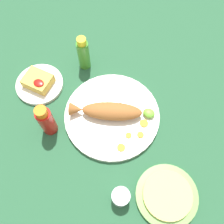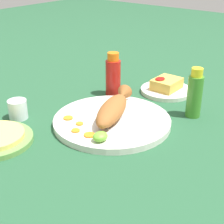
{
  "view_description": "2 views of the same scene",
  "coord_description": "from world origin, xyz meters",
  "px_view_note": "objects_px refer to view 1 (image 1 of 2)",
  "views": [
    {
      "loc": [
        0.16,
        -0.33,
        0.82
      ],
      "look_at": [
        0.0,
        0.0,
        0.04
      ],
      "focal_mm": 40.0,
      "sensor_mm": 36.0,
      "label": 1
    },
    {
      "loc": [
        0.68,
        0.55,
        0.46
      ],
      "look_at": [
        0.0,
        0.0,
        0.04
      ],
      "focal_mm": 55.0,
      "sensor_mm": 36.0,
      "label": 2
    }
  ],
  "objects_px": {
    "hot_sauce_bottle_red": "(46,121)",
    "tortilla_plate": "(167,196)",
    "fork_near": "(101,95)",
    "hot_sauce_bottle_green": "(83,54)",
    "fried_fish": "(108,111)",
    "salt_cup": "(121,197)",
    "side_plate_fries": "(39,85)",
    "main_plate": "(112,115)",
    "fork_far": "(113,93)"
  },
  "relations": [
    {
      "from": "salt_cup",
      "to": "side_plate_fries",
      "type": "xyz_separation_m",
      "value": [
        -0.45,
        0.24,
        -0.02
      ]
    },
    {
      "from": "fork_near",
      "to": "hot_sauce_bottle_green",
      "type": "bearing_deg",
      "value": -4.01
    },
    {
      "from": "hot_sauce_bottle_red",
      "to": "side_plate_fries",
      "type": "xyz_separation_m",
      "value": [
        -0.13,
        0.13,
        -0.06
      ]
    },
    {
      "from": "fried_fish",
      "to": "fork_far",
      "type": "xyz_separation_m",
      "value": [
        -0.02,
        0.09,
        -0.02
      ]
    },
    {
      "from": "salt_cup",
      "to": "tortilla_plate",
      "type": "distance_m",
      "value": 0.14
    },
    {
      "from": "fried_fish",
      "to": "hot_sauce_bottle_green",
      "type": "distance_m",
      "value": 0.24
    },
    {
      "from": "fork_far",
      "to": "salt_cup",
      "type": "distance_m",
      "value": 0.37
    },
    {
      "from": "salt_cup",
      "to": "tortilla_plate",
      "type": "relative_size",
      "value": 0.3
    },
    {
      "from": "hot_sauce_bottle_green",
      "to": "tortilla_plate",
      "type": "height_order",
      "value": "hot_sauce_bottle_green"
    },
    {
      "from": "fried_fish",
      "to": "fork_near",
      "type": "relative_size",
      "value": 1.61
    },
    {
      "from": "fried_fish",
      "to": "fork_far",
      "type": "relative_size",
      "value": 1.47
    },
    {
      "from": "hot_sauce_bottle_red",
      "to": "side_plate_fries",
      "type": "height_order",
      "value": "hot_sauce_bottle_red"
    },
    {
      "from": "main_plate",
      "to": "hot_sauce_bottle_green",
      "type": "bearing_deg",
      "value": 140.89
    },
    {
      "from": "fried_fish",
      "to": "fork_near",
      "type": "height_order",
      "value": "fried_fish"
    },
    {
      "from": "main_plate",
      "to": "salt_cup",
      "type": "xyz_separation_m",
      "value": [
        0.14,
        -0.24,
        0.02
      ]
    },
    {
      "from": "fried_fish",
      "to": "hot_sauce_bottle_red",
      "type": "height_order",
      "value": "hot_sauce_bottle_red"
    },
    {
      "from": "salt_cup",
      "to": "fork_near",
      "type": "bearing_deg",
      "value": 126.03
    },
    {
      "from": "fried_fish",
      "to": "side_plate_fries",
      "type": "distance_m",
      "value": 0.29
    },
    {
      "from": "hot_sauce_bottle_red",
      "to": "salt_cup",
      "type": "height_order",
      "value": "hot_sauce_bottle_red"
    },
    {
      "from": "fried_fish",
      "to": "side_plate_fries",
      "type": "xyz_separation_m",
      "value": [
        -0.29,
        0.0,
        -0.04
      ]
    },
    {
      "from": "fork_near",
      "to": "tortilla_plate",
      "type": "relative_size",
      "value": 0.81
    },
    {
      "from": "hot_sauce_bottle_red",
      "to": "salt_cup",
      "type": "distance_m",
      "value": 0.34
    },
    {
      "from": "main_plate",
      "to": "fried_fish",
      "type": "relative_size",
      "value": 1.33
    },
    {
      "from": "hot_sauce_bottle_red",
      "to": "tortilla_plate",
      "type": "bearing_deg",
      "value": -4.93
    },
    {
      "from": "fork_near",
      "to": "hot_sauce_bottle_red",
      "type": "bearing_deg",
      "value": 96.61
    },
    {
      "from": "tortilla_plate",
      "to": "salt_cup",
      "type": "bearing_deg",
      "value": -151.71
    },
    {
      "from": "fork_near",
      "to": "hot_sauce_bottle_green",
      "type": "xyz_separation_m",
      "value": [
        -0.12,
        0.11,
        0.05
      ]
    },
    {
      "from": "hot_sauce_bottle_red",
      "to": "tortilla_plate",
      "type": "xyz_separation_m",
      "value": [
        0.44,
        -0.04,
        -0.06
      ]
    },
    {
      "from": "main_plate",
      "to": "fork_near",
      "type": "relative_size",
      "value": 2.14
    },
    {
      "from": "hot_sauce_bottle_green",
      "to": "side_plate_fries",
      "type": "distance_m",
      "value": 0.21
    },
    {
      "from": "hot_sauce_bottle_green",
      "to": "fork_near",
      "type": "bearing_deg",
      "value": -40.21
    },
    {
      "from": "hot_sauce_bottle_red",
      "to": "fork_far",
      "type": "bearing_deg",
      "value": 56.93
    },
    {
      "from": "fork_far",
      "to": "tortilla_plate",
      "type": "xyz_separation_m",
      "value": [
        0.3,
        -0.25,
        -0.01
      ]
    },
    {
      "from": "fork_far",
      "to": "hot_sauce_bottle_red",
      "type": "bearing_deg",
      "value": 82.72
    },
    {
      "from": "hot_sauce_bottle_green",
      "to": "tortilla_plate",
      "type": "relative_size",
      "value": 0.77
    },
    {
      "from": "fork_near",
      "to": "side_plate_fries",
      "type": "height_order",
      "value": "fork_near"
    },
    {
      "from": "hot_sauce_bottle_green",
      "to": "hot_sauce_bottle_red",
      "type": "bearing_deg",
      "value": -86.31
    },
    {
      "from": "hot_sauce_bottle_green",
      "to": "fork_far",
      "type": "bearing_deg",
      "value": -25.41
    },
    {
      "from": "fork_near",
      "to": "fork_far",
      "type": "bearing_deg",
      "value": -103.44
    },
    {
      "from": "fork_far",
      "to": "salt_cup",
      "type": "height_order",
      "value": "salt_cup"
    },
    {
      "from": "hot_sauce_bottle_red",
      "to": "side_plate_fries",
      "type": "bearing_deg",
      "value": 135.04
    },
    {
      "from": "fork_near",
      "to": "side_plate_fries",
      "type": "xyz_separation_m",
      "value": [
        -0.24,
        -0.06,
        -0.01
      ]
    },
    {
      "from": "hot_sauce_bottle_red",
      "to": "side_plate_fries",
      "type": "relative_size",
      "value": 0.83
    },
    {
      "from": "main_plate",
      "to": "hot_sauce_bottle_green",
      "type": "relative_size",
      "value": 2.23
    },
    {
      "from": "fork_near",
      "to": "salt_cup",
      "type": "relative_size",
      "value": 2.74
    },
    {
      "from": "fork_near",
      "to": "salt_cup",
      "type": "bearing_deg",
      "value": 162.23
    },
    {
      "from": "main_plate",
      "to": "fork_near",
      "type": "bearing_deg",
      "value": 142.97
    },
    {
      "from": "fork_far",
      "to": "hot_sauce_bottle_green",
      "type": "height_order",
      "value": "hot_sauce_bottle_green"
    },
    {
      "from": "fried_fish",
      "to": "salt_cup",
      "type": "relative_size",
      "value": 4.41
    },
    {
      "from": "hot_sauce_bottle_green",
      "to": "side_plate_fries",
      "type": "bearing_deg",
      "value": -124.76
    }
  ]
}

